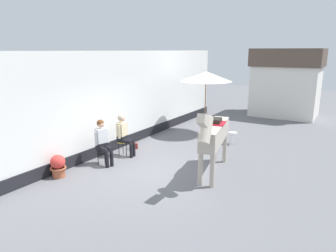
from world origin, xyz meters
The scene contains 10 objects.
ground_plane centered at (0.00, 3.00, 0.00)m, with size 40.00×40.00×0.00m, color slate.
pub_facade_wall centered at (-2.55, 1.50, 1.54)m, with size 0.34×14.00×3.40m.
distant_cottage centered at (1.40, 10.12, 1.80)m, with size 3.40×2.60×3.50m.
seated_visitor_near centered at (-1.74, -0.39, 0.78)m, with size 0.61×0.48×1.39m.
seated_visitor_far centered at (-1.71, 0.57, 0.78)m, with size 0.61×0.49×1.39m.
saddled_horse_center centered at (1.43, 0.64, 1.16)m, with size 0.92×2.96×2.06m.
flower_planter_near centered at (-2.12, -1.78, 0.33)m, with size 0.43×0.43×0.64m.
cafe_parasol centered at (-0.67, 4.60, 2.36)m, with size 2.10×2.10×2.58m.
spare_stool_white centered at (0.90, 3.67, 0.40)m, with size 0.32×0.32×0.46m.
satchel_bag centered at (-1.89, 1.29, 0.10)m, with size 0.28×0.12×0.20m, color maroon.
Camera 1 is at (4.63, -6.97, 3.42)m, focal length 32.93 mm.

